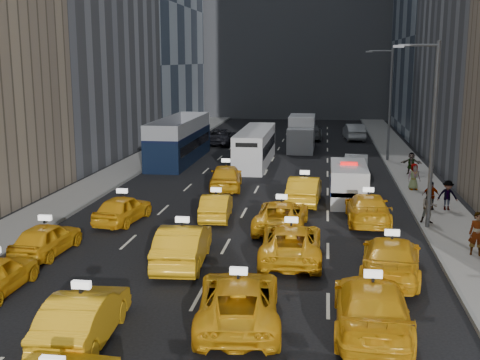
# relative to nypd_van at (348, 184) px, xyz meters

# --- Properties ---
(ground) EXTENTS (160.00, 160.00, 0.00)m
(ground) POSITION_rel_nypd_van_xyz_m (-5.67, -17.60, -1.04)
(ground) COLOR black
(ground) RESTS_ON ground
(sidewalk_west) EXTENTS (3.00, 90.00, 0.15)m
(sidewalk_west) POSITION_rel_nypd_van_xyz_m (-16.17, 7.40, -0.97)
(sidewalk_west) COLOR gray
(sidewalk_west) RESTS_ON ground
(sidewalk_east) EXTENTS (3.00, 90.00, 0.15)m
(sidewalk_east) POSITION_rel_nypd_van_xyz_m (4.83, 7.40, -0.97)
(sidewalk_east) COLOR gray
(sidewalk_east) RESTS_ON ground
(curb_west) EXTENTS (0.15, 90.00, 0.18)m
(curb_west) POSITION_rel_nypd_van_xyz_m (-14.72, 7.40, -0.95)
(curb_west) COLOR slate
(curb_west) RESTS_ON ground
(curb_east) EXTENTS (0.15, 90.00, 0.18)m
(curb_east) POSITION_rel_nypd_van_xyz_m (3.38, 7.40, -0.95)
(curb_east) COLOR slate
(curb_east) RESTS_ON ground
(streetlight_near) EXTENTS (2.15, 0.22, 9.00)m
(streetlight_near) POSITION_rel_nypd_van_xyz_m (3.52, -5.60, 3.88)
(streetlight_near) COLOR #595B60
(streetlight_near) RESTS_ON ground
(streetlight_far) EXTENTS (2.15, 0.22, 9.00)m
(streetlight_far) POSITION_rel_nypd_van_xyz_m (3.52, 14.40, 3.88)
(streetlight_far) COLOR #595B60
(streetlight_far) RESTS_ON ground
(taxi_5) EXTENTS (1.91, 4.77, 1.54)m
(taxi_5) POSITION_rel_nypd_van_xyz_m (-8.29, -19.24, -0.27)
(taxi_5) COLOR #EFA614
(taxi_5) RESTS_ON ground
(taxi_6) EXTENTS (3.11, 5.68, 1.51)m
(taxi_6) POSITION_rel_nypd_van_xyz_m (-3.96, -17.37, -0.29)
(taxi_6) COLOR #EFA614
(taxi_6) RESTS_ON ground
(taxi_7) EXTENTS (2.38, 5.61, 1.62)m
(taxi_7) POSITION_rel_nypd_van_xyz_m (0.12, -17.34, -0.24)
(taxi_7) COLOR #EFA614
(taxi_7) RESTS_ON ground
(taxi_8) EXTENTS (1.86, 4.18, 1.40)m
(taxi_8) POSITION_rel_nypd_van_xyz_m (-13.01, -11.79, -0.35)
(taxi_8) COLOR #EFA614
(taxi_8) RESTS_ON ground
(taxi_9) EXTENTS (2.10, 5.15, 1.66)m
(taxi_9) POSITION_rel_nypd_van_xyz_m (-6.98, -12.21, -0.21)
(taxi_9) COLOR #EFA614
(taxi_9) RESTS_ON ground
(taxi_10) EXTENTS (2.62, 5.41, 1.48)m
(taxi_10) POSITION_rel_nypd_van_xyz_m (-2.70, -10.98, -0.30)
(taxi_10) COLOR #EFA614
(taxi_10) RESTS_ON ground
(taxi_11) EXTENTS (2.79, 5.56, 1.55)m
(taxi_11) POSITION_rel_nypd_van_xyz_m (1.17, -12.54, -0.27)
(taxi_11) COLOR #EFA614
(taxi_11) RESTS_ON ground
(taxi_12) EXTENTS (2.22, 4.39, 1.43)m
(taxi_12) POSITION_rel_nypd_van_xyz_m (-11.49, -6.42, -0.33)
(taxi_12) COLOR #EFA614
(taxi_12) RESTS_ON ground
(taxi_13) EXTENTS (1.73, 4.17, 1.34)m
(taxi_13) POSITION_rel_nypd_van_xyz_m (-6.92, -5.07, -0.37)
(taxi_13) COLOR #EFA614
(taxi_13) RESTS_ON ground
(taxi_14) EXTENTS (2.54, 5.19, 1.42)m
(taxi_14) POSITION_rel_nypd_van_xyz_m (-3.42, -6.54, -0.34)
(taxi_14) COLOR #EFA614
(taxi_14) RESTS_ON ground
(taxi_15) EXTENTS (2.20, 5.22, 1.50)m
(taxi_15) POSITION_rel_nypd_van_xyz_m (0.81, -4.71, -0.29)
(taxi_15) COLOR #EFA614
(taxi_15) RESTS_ON ground
(taxi_16) EXTENTS (2.48, 5.04, 1.65)m
(taxi_16) POSITION_rel_nypd_van_xyz_m (-7.61, 2.18, -0.22)
(taxi_16) COLOR #EFA614
(taxi_16) RESTS_ON ground
(taxi_17) EXTENTS (1.96, 4.95, 1.60)m
(taxi_17) POSITION_rel_nypd_van_xyz_m (-2.51, -0.96, -0.24)
(taxi_17) COLOR #EFA614
(taxi_17) RESTS_ON ground
(nypd_van) EXTENTS (2.31, 5.46, 2.31)m
(nypd_van) POSITION_rel_nypd_van_xyz_m (0.00, 0.00, 0.00)
(nypd_van) COLOR silver
(nypd_van) RESTS_ON ground
(double_decker) EXTENTS (3.35, 12.05, 3.47)m
(double_decker) POSITION_rel_nypd_van_xyz_m (-13.10, 12.37, 0.68)
(double_decker) COLOR black
(double_decker) RESTS_ON ground
(city_bus) EXTENTS (2.44, 10.76, 2.77)m
(city_bus) POSITION_rel_nypd_van_xyz_m (-6.85, 11.78, 0.32)
(city_bus) COLOR silver
(city_bus) RESTS_ON ground
(box_truck) EXTENTS (2.48, 6.80, 3.08)m
(box_truck) POSITION_rel_nypd_van_xyz_m (-3.56, 20.00, 0.47)
(box_truck) COLOR silver
(box_truck) RESTS_ON ground
(misc_car_0) EXTENTS (1.91, 4.72, 1.53)m
(misc_car_0) POSITION_rel_nypd_van_xyz_m (0.84, 8.43, -0.28)
(misc_car_0) COLOR #B9BCC1
(misc_car_0) RESTS_ON ground
(misc_car_1) EXTENTS (2.77, 5.69, 1.56)m
(misc_car_1) POSITION_rel_nypd_van_xyz_m (-11.51, 22.47, -0.27)
(misc_car_1) COLOR black
(misc_car_1) RESTS_ON ground
(misc_car_2) EXTENTS (2.29, 5.42, 1.56)m
(misc_car_2) POSITION_rel_nypd_van_xyz_m (-2.82, 27.46, -0.26)
(misc_car_2) COLOR slate
(misc_car_2) RESTS_ON ground
(misc_car_3) EXTENTS (2.29, 4.59, 1.50)m
(misc_car_3) POSITION_rel_nypd_van_xyz_m (-8.86, 26.47, -0.29)
(misc_car_3) COLOR black
(misc_car_3) RESTS_ON ground
(misc_car_4) EXTENTS (2.25, 5.24, 1.68)m
(misc_car_4) POSITION_rel_nypd_van_xyz_m (1.53, 27.84, -0.21)
(misc_car_4) COLOR #999CA0
(misc_car_4) RESTS_ON ground
(pedestrian_0) EXTENTS (0.74, 0.57, 1.83)m
(pedestrian_0) POSITION_rel_nypd_van_xyz_m (4.93, -9.77, 0.02)
(pedestrian_0) COLOR gray
(pedestrian_0) RESTS_ON sidewalk_east
(pedestrian_1) EXTENTS (0.81, 0.45, 1.66)m
(pedestrian_1) POSITION_rel_nypd_van_xyz_m (3.78, -4.87, -0.07)
(pedestrian_1) COLOR gray
(pedestrian_1) RESTS_ON sidewalk_east
(pedestrian_2) EXTENTS (1.05, 0.43, 1.62)m
(pedestrian_2) POSITION_rel_nypd_van_xyz_m (5.21, -1.99, -0.08)
(pedestrian_2) COLOR gray
(pedestrian_2) RESTS_ON sidewalk_east
(pedestrian_3) EXTENTS (0.93, 0.48, 1.53)m
(pedestrian_3) POSITION_rel_nypd_van_xyz_m (4.34, -1.98, -0.13)
(pedestrian_3) COLOR gray
(pedestrian_3) RESTS_ON sidewalk_east
(pedestrian_4) EXTENTS (0.90, 0.64, 1.65)m
(pedestrian_4) POSITION_rel_nypd_van_xyz_m (4.14, 3.12, -0.07)
(pedestrian_4) COLOR gray
(pedestrian_4) RESTS_ON sidewalk_east
(pedestrian_5) EXTENTS (1.49, 0.60, 1.56)m
(pedestrian_5) POSITION_rel_nypd_van_xyz_m (4.68, 8.38, -0.12)
(pedestrian_5) COLOR gray
(pedestrian_5) RESTS_ON sidewalk_east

